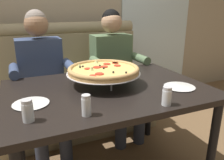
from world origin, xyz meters
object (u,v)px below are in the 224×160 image
at_px(diner_left, 42,74).
at_px(shaker_oregano, 86,107).
at_px(booth_bench, 75,91).
at_px(patio_chair, 130,53).
at_px(dining_table, 108,98).
at_px(plate_near_right, 31,103).
at_px(pizza, 104,70).
at_px(shaker_parmesan, 167,97).
at_px(plate_near_left, 179,86).
at_px(diner_right, 115,66).
at_px(shaker_pepper_flakes, 28,112).

xyz_separation_m(diner_left, shaker_oregano, (0.10, -1.03, 0.09)).
bearing_deg(booth_bench, patio_chair, 41.78).
bearing_deg(patio_chair, booth_bench, -138.22).
bearing_deg(diner_left, dining_table, -62.01).
relative_size(dining_table, plate_near_right, 6.59).
xyz_separation_m(pizza, shaker_parmesan, (0.20, -0.48, -0.06)).
bearing_deg(pizza, plate_near_left, -30.08).
distance_m(booth_bench, patio_chair, 1.74).
bearing_deg(pizza, dining_table, -90.06).
distance_m(dining_table, plate_near_left, 0.51).
bearing_deg(diner_right, plate_near_left, -83.23).
xyz_separation_m(pizza, plate_near_right, (-0.52, -0.16, -0.10)).
xyz_separation_m(dining_table, patio_chair, (1.29, 2.11, -0.15)).
relative_size(pizza, plate_near_left, 2.44).
distance_m(diner_right, patio_chair, 1.71).
xyz_separation_m(booth_bench, shaker_oregano, (-0.26, -1.30, 0.40)).
relative_size(diner_left, plate_near_left, 5.86).
xyz_separation_m(diner_left, diner_right, (0.73, 0.00, 0.00)).
bearing_deg(shaker_pepper_flakes, booth_bench, 66.24).
distance_m(booth_bench, shaker_oregano, 1.38).
relative_size(shaker_oregano, shaker_parmesan, 1.04).
bearing_deg(shaker_parmesan, plate_near_left, 38.34).
xyz_separation_m(shaker_oregano, plate_near_left, (0.73, 0.15, -0.04)).
xyz_separation_m(diner_right, shaker_pepper_flakes, (-0.91, -0.98, 0.09)).
bearing_deg(dining_table, diner_left, 117.99).
xyz_separation_m(diner_left, plate_near_right, (-0.16, -0.77, 0.05)).
bearing_deg(plate_near_right, plate_near_left, -6.43).
height_order(diner_left, shaker_parmesan, diner_left).
bearing_deg(shaker_parmesan, patio_chair, 66.44).
height_order(diner_left, patio_chair, diner_left).
xyz_separation_m(diner_right, plate_near_right, (-0.88, -0.77, 0.05)).
bearing_deg(diner_left, plate_near_right, -101.52).
bearing_deg(diner_right, diner_left, 180.00).
bearing_deg(pizza, shaker_oregano, -121.86).
bearing_deg(pizza, patio_chair, 57.46).
distance_m(diner_left, shaker_oregano, 1.04).
relative_size(shaker_oregano, plate_near_right, 0.54).
relative_size(booth_bench, diner_right, 1.27).
xyz_separation_m(dining_table, diner_right, (0.36, 0.68, 0.04)).
bearing_deg(diner_right, patio_chair, 56.80).
relative_size(diner_left, shaker_pepper_flakes, 11.11).
xyz_separation_m(plate_near_left, patio_chair, (0.83, 2.30, -0.24)).
height_order(booth_bench, shaker_parmesan, booth_bench).
relative_size(diner_left, shaker_oregano, 11.13).
bearing_deg(shaker_parmesan, plate_near_right, 155.76).
distance_m(dining_table, plate_near_right, 0.53).
relative_size(diner_right, plate_near_left, 5.86).
relative_size(dining_table, shaker_parmesan, 12.54).
bearing_deg(pizza, shaker_pepper_flakes, -145.86).
distance_m(dining_table, shaker_parmesan, 0.47).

